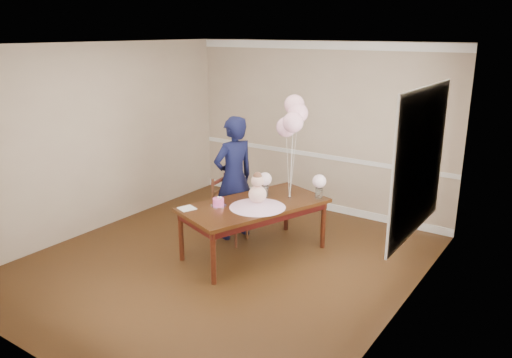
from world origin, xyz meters
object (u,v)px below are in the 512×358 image
Objects in this scene: birthday_cake at (218,202)px; dining_chair_seat at (231,213)px; woman at (234,178)px; dining_table_top at (254,205)px.

birthday_cake is 0.35× the size of dining_chair_seat.
woman is (-0.07, 0.17, 0.46)m from dining_chair_seat.
dining_chair_seat is at bearing -177.68° from dining_table_top.
dining_chair_seat is at bearing 109.98° from birthday_cake.
dining_table_top is 0.59m from dining_chair_seat.
dining_chair_seat is at bearing 40.37° from woman.
dining_chair_seat is 0.23× the size of woman.
birthday_cake is 0.63m from dining_chair_seat.
woman is (-0.57, 0.32, 0.19)m from dining_table_top.
dining_table_top is 0.68m from woman.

